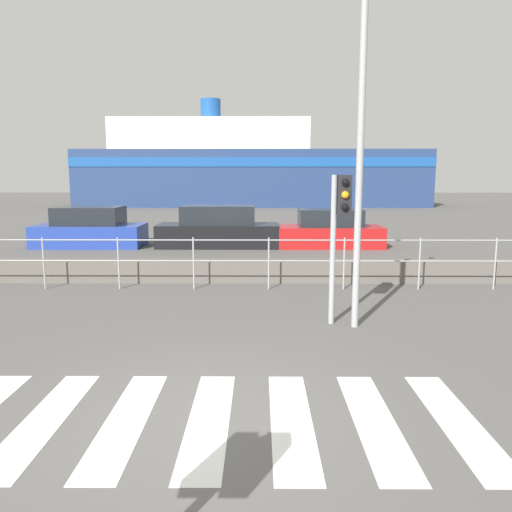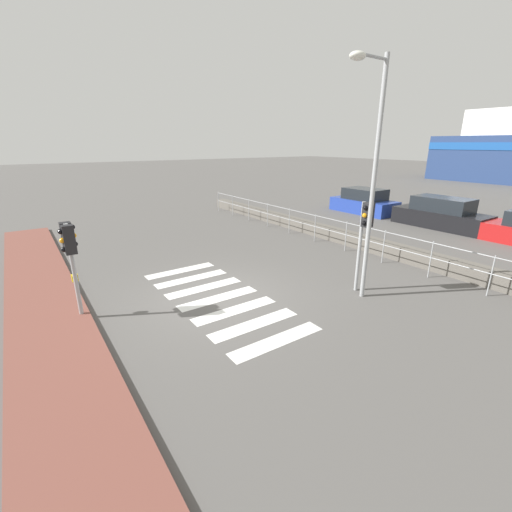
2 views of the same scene
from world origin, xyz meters
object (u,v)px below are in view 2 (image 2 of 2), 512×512
(parked_car_blue, at_px, (364,202))
(traffic_light_near, at_px, (70,246))
(traffic_light_far, at_px, (364,227))
(streetlamp, at_px, (370,158))
(parked_car_black, at_px, (441,215))

(parked_car_blue, bearing_deg, traffic_light_near, -73.93)
(traffic_light_far, relative_size, streetlamp, 0.43)
(traffic_light_near, bearing_deg, parked_car_black, 90.14)
(traffic_light_far, bearing_deg, streetlamp, -56.34)
(traffic_light_far, height_order, streetlamp, streetlamp)
(streetlamp, xyz_separation_m, parked_car_blue, (-8.15, 10.52, -3.21))
(parked_car_blue, relative_size, parked_car_black, 0.88)
(traffic_light_far, xyz_separation_m, parked_car_blue, (-7.86, 10.10, -1.31))
(parked_car_blue, bearing_deg, traffic_light_far, -52.10)
(parked_car_black, bearing_deg, traffic_light_near, -89.86)
(traffic_light_near, distance_m, parked_car_blue, 17.88)
(streetlamp, xyz_separation_m, parked_car_black, (-3.25, 10.52, -3.19))
(traffic_light_near, distance_m, parked_car_black, 17.18)
(traffic_light_near, bearing_deg, streetlamp, 64.12)
(traffic_light_far, relative_size, parked_car_blue, 0.66)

